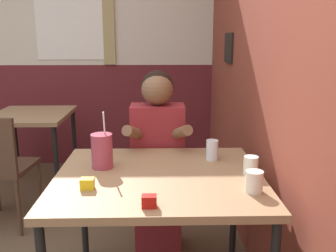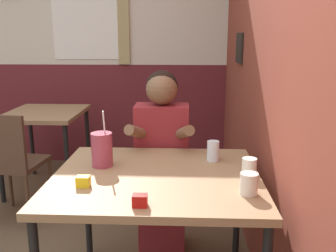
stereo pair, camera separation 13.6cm
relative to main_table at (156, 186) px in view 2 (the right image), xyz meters
name	(u,v)px [view 2 (the right image)]	position (x,y,z in m)	size (l,w,h in m)	color
brick_wall_right	(253,44)	(0.61, 0.96, 0.68)	(0.08, 4.70, 2.70)	brown
back_wall	(100,40)	(-0.78, 2.34, 0.68)	(5.68, 0.09, 2.70)	beige
main_table	(156,186)	(0.00, 0.00, 0.00)	(1.02, 0.89, 0.74)	#93704C
background_table	(45,121)	(-1.13, 1.53, -0.03)	(0.66, 0.76, 0.74)	#93704C
chair_near_window	(10,159)	(-1.16, 0.85, -0.16)	(0.44, 0.44, 0.87)	#4C3323
person_seated	(162,158)	(-0.01, 0.57, -0.05)	(0.42, 0.40, 1.20)	maroon
cocktail_pitcher	(102,150)	(-0.29, 0.11, 0.15)	(0.11, 0.11, 0.30)	#99384C
glass_near_pitcher	(102,145)	(-0.35, 0.34, 0.11)	(0.07, 0.07, 0.10)	silver
glass_center	(249,168)	(0.45, -0.01, 0.11)	(0.07, 0.07, 0.09)	silver
glass_far_side	(249,184)	(0.42, -0.22, 0.11)	(0.08, 0.08, 0.10)	silver
glass_by_brick	(213,151)	(0.29, 0.23, 0.12)	(0.07, 0.07, 0.11)	silver
condiment_ketchup	(140,201)	(-0.04, -0.36, 0.09)	(0.06, 0.04, 0.05)	#B7140F
condiment_mustard	(83,181)	(-0.32, -0.17, 0.09)	(0.06, 0.04, 0.05)	yellow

